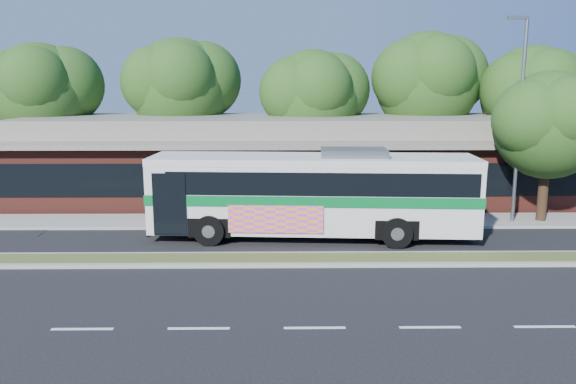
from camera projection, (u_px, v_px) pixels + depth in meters
The scene contains 12 objects.
ground at pixel (306, 267), 19.44m from camera, with size 120.00×120.00×0.00m, color black.
median_strip at pixel (305, 259), 20.01m from camera, with size 26.00×1.10×0.15m, color #394B20.
sidewalk at pixel (300, 221), 25.71m from camera, with size 44.00×2.60×0.12m, color gray.
plaza_building at pixel (296, 158), 31.79m from camera, with size 33.20×11.20×4.45m.
lamp_post at pixel (519, 115), 24.52m from camera, with size 0.93×0.18×9.07m.
tree_bg_a at pixel (48, 90), 33.03m from camera, with size 6.47×5.80×8.63m.
tree_bg_b at pixel (187, 86), 34.06m from camera, with size 6.69×6.00×9.00m.
tree_bg_c at pixel (319, 95), 33.27m from camera, with size 6.24×5.60×8.26m.
tree_bg_d at pixel (434, 81), 34.19m from camera, with size 6.91×6.20×9.37m.
tree_bg_e at pixel (537, 93), 33.39m from camera, with size 6.47×5.80×8.50m.
transit_bus at pixel (314, 189), 22.78m from camera, with size 13.27×3.66×3.68m.
sidewalk_tree at pixel (555, 122), 24.92m from camera, with size 5.32×4.77×6.83m.
Camera 1 is at (-0.85, -18.59, 6.20)m, focal length 35.00 mm.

